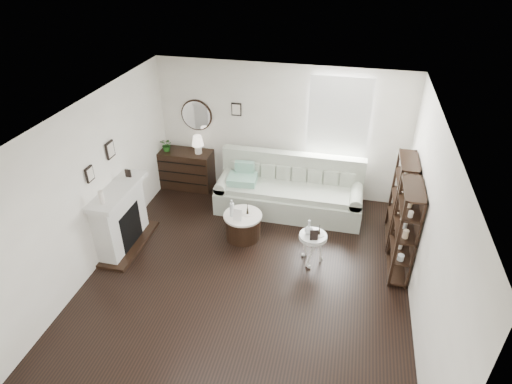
% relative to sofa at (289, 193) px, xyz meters
% --- Properties ---
extents(room, '(5.50, 5.50, 5.50)m').
position_rel_sofa_xyz_m(room, '(0.41, 0.61, 1.24)').
color(room, black).
rests_on(room, ground).
extents(fireplace, '(0.50, 1.40, 1.84)m').
position_rel_sofa_xyz_m(fireplace, '(-2.63, -1.79, 0.18)').
color(fireplace, silver).
rests_on(fireplace, ground).
extents(shelf_unit_far, '(0.30, 0.80, 1.60)m').
position_rel_sofa_xyz_m(shelf_unit_far, '(2.01, -0.54, 0.44)').
color(shelf_unit_far, black).
rests_on(shelf_unit_far, ground).
extents(shelf_unit_near, '(0.30, 0.80, 1.60)m').
position_rel_sofa_xyz_m(shelf_unit_near, '(2.01, -1.44, 0.44)').
color(shelf_unit_near, black).
rests_on(shelf_unit_near, ground).
extents(sofa, '(2.80, 0.97, 1.09)m').
position_rel_sofa_xyz_m(sofa, '(0.00, 0.00, 0.00)').
color(sofa, '#A1A896').
rests_on(sofa, ground).
extents(quilt, '(0.58, 0.49, 0.14)m').
position_rel_sofa_xyz_m(quilt, '(-0.92, -0.14, 0.27)').
color(quilt, '#29996B').
rests_on(quilt, sofa).
extents(suitcase, '(0.65, 0.29, 0.42)m').
position_rel_sofa_xyz_m(suitcase, '(0.88, -0.15, -0.15)').
color(suitcase, olive).
rests_on(suitcase, ground).
extents(dresser, '(1.23, 0.53, 0.82)m').
position_rel_sofa_xyz_m(dresser, '(-2.35, 0.38, 0.05)').
color(dresser, black).
rests_on(dresser, ground).
extents(table_lamp, '(0.27, 0.27, 0.39)m').
position_rel_sofa_xyz_m(table_lamp, '(-1.99, 0.38, 0.66)').
color(table_lamp, beige).
rests_on(table_lamp, dresser).
extents(potted_plant, '(0.31, 0.28, 0.29)m').
position_rel_sofa_xyz_m(potted_plant, '(-2.65, 0.33, 0.60)').
color(potted_plant, '#205919').
rests_on(potted_plant, dresser).
extents(drum_table, '(0.69, 0.69, 0.48)m').
position_rel_sofa_xyz_m(drum_table, '(-0.66, -1.10, -0.12)').
color(drum_table, black).
rests_on(drum_table, ground).
extents(pedestal_table, '(0.46, 0.46, 0.56)m').
position_rel_sofa_xyz_m(pedestal_table, '(0.63, -1.51, 0.15)').
color(pedestal_table, white).
rests_on(pedestal_table, ground).
extents(eiffel_drum, '(0.12, 0.12, 0.19)m').
position_rel_sofa_xyz_m(eiffel_drum, '(-0.58, -1.06, 0.21)').
color(eiffel_drum, black).
rests_on(eiffel_drum, drum_table).
extents(bottle_drum, '(0.08, 0.08, 0.33)m').
position_rel_sofa_xyz_m(bottle_drum, '(-0.83, -1.18, 0.28)').
color(bottle_drum, silver).
rests_on(bottle_drum, drum_table).
extents(card_frame_drum, '(0.17, 0.08, 0.21)m').
position_rel_sofa_xyz_m(card_frame_drum, '(-0.71, -1.28, 0.22)').
color(card_frame_drum, white).
rests_on(card_frame_drum, drum_table).
extents(eiffel_ped, '(0.12, 0.12, 0.17)m').
position_rel_sofa_xyz_m(eiffel_ped, '(0.72, -1.48, 0.28)').
color(eiffel_ped, black).
rests_on(eiffel_ped, pedestal_table).
extents(flask_ped, '(0.14, 0.14, 0.26)m').
position_rel_sofa_xyz_m(flask_ped, '(0.55, -1.49, 0.32)').
color(flask_ped, silver).
rests_on(flask_ped, pedestal_table).
extents(card_frame_ped, '(0.14, 0.08, 0.17)m').
position_rel_sofa_xyz_m(card_frame_ped, '(0.65, -1.63, 0.28)').
color(card_frame_ped, black).
rests_on(card_frame_ped, pedestal_table).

